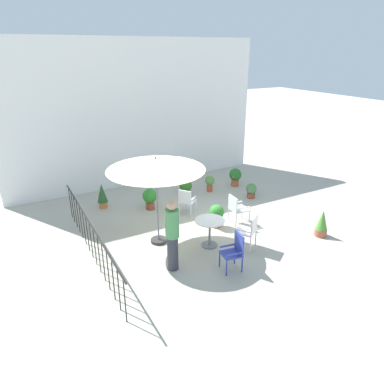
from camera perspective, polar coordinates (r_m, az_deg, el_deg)
ground_plane at (r=10.28m, az=0.81°, el=-6.13°), size 60.00×60.00×0.00m
villa_facade at (r=13.37m, az=-8.94°, el=12.30°), size 9.75×0.30×5.27m
terrace_railing at (r=9.04m, az=-16.15°, el=-6.43°), size 0.03×5.54×1.01m
patio_umbrella_0 at (r=8.84m, az=-5.89°, el=4.39°), size 2.50×2.50×2.42m
cafe_table_0 at (r=9.27m, az=2.89°, el=-5.81°), size 0.79×0.79×0.76m
patio_chair_0 at (r=10.96m, az=-0.90°, el=-1.29°), size 0.63×0.63×0.87m
patio_chair_1 at (r=10.53m, az=7.27°, el=-2.50°), size 0.53×0.52×0.89m
patio_chair_2 at (r=8.40m, az=6.91°, el=-9.29°), size 0.50×0.48×0.93m
patio_chair_3 at (r=9.28m, az=9.23°, el=-5.96°), size 0.66×0.66×0.94m
potted_plant_0 at (r=10.45m, az=20.29°, el=-4.81°), size 0.34×0.34×0.78m
potted_plant_1 at (r=11.48m, az=-6.84°, el=-0.88°), size 0.48×0.48×0.71m
potted_plant_2 at (r=10.33m, az=3.99°, el=-3.66°), size 0.44×0.44×0.69m
potted_plant_3 at (r=11.86m, az=-14.35°, el=-0.45°), size 0.34×0.34×0.84m
potted_plant_4 at (r=13.46m, az=7.01°, el=2.60°), size 0.46×0.46×0.69m
potted_plant_5 at (r=12.88m, az=2.88°, el=1.59°), size 0.34×0.35×0.59m
potted_plant_6 at (r=12.49m, az=9.56°, el=0.29°), size 0.37×0.37×0.52m
potted_plant_7 at (r=12.47m, az=-1.02°, el=0.74°), size 0.45×0.45×0.61m
standing_person at (r=8.15m, az=-3.20°, el=-6.87°), size 0.44×0.44×1.78m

